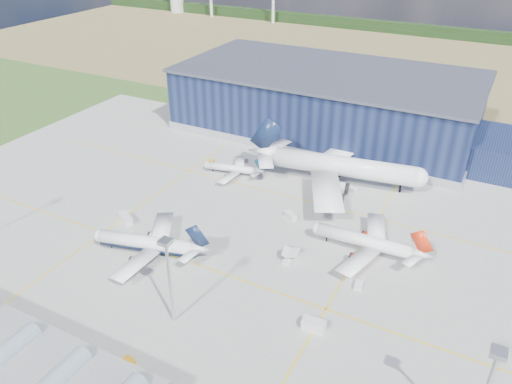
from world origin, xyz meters
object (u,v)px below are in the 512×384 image
at_px(airliner_regional, 232,165).
at_px(gse_cart_b, 353,189).
at_px(gse_van_a, 126,219).
at_px(gse_tug_a, 125,365).
at_px(airstair, 291,254).
at_px(gse_cart_a, 359,285).
at_px(light_mast_east, 488,383).
at_px(gse_van_c, 314,325).
at_px(light_mast_center, 168,268).
at_px(gse_van_b, 290,216).
at_px(airliner_red, 365,235).
at_px(airliner_navy, 145,236).
at_px(hangar, 333,105).
at_px(airliner_widebody, 344,157).
at_px(gse_tug_c, 211,162).

xyz_separation_m(airliner_regional, gse_cart_b, (42.46, 8.58, -3.25)).
distance_m(airliner_regional, gse_van_a, 44.30).
bearing_deg(gse_tug_a, airstair, 80.61).
relative_size(gse_tug_a, gse_cart_a, 1.27).
bearing_deg(light_mast_east, gse_van_c, 160.29).
height_order(light_mast_center, gse_tug_a, light_mast_center).
bearing_deg(gse_cart_b, gse_van_b, 160.99).
bearing_deg(gse_van_c, airliner_regional, 40.77).
height_order(gse_van_b, gse_van_c, gse_van_c).
bearing_deg(gse_van_a, gse_tug_a, -110.38).
distance_m(airliner_red, gse_cart_b, 34.62).
relative_size(light_mast_east, gse_cart_a, 7.52).
relative_size(airliner_red, gse_cart_b, 11.91).
height_order(airliner_regional, gse_van_c, airliner_regional).
relative_size(airliner_navy, gse_cart_b, 12.07).
distance_m(hangar, gse_tug_a, 141.36).
bearing_deg(airstair, airliner_widebody, 111.73).
distance_m(airliner_regional, gse_van_c, 78.99).
relative_size(hangar, airstair, 30.53).
bearing_deg(light_mast_east, gse_van_a, 164.98).
bearing_deg(airliner_red, airliner_navy, 27.42).
xyz_separation_m(gse_tug_c, gse_van_c, (65.72, -60.89, 0.64)).
bearing_deg(hangar, gse_van_a, -107.49).
distance_m(gse_van_a, gse_cart_a, 72.52).
xyz_separation_m(gse_cart_a, gse_van_b, (-28.64, 21.42, 0.35)).
distance_m(gse_tug_a, gse_van_b, 69.13).
bearing_deg(gse_cart_a, gse_van_a, 175.72).
bearing_deg(airstair, light_mast_east, -14.64).
xyz_separation_m(gse_tug_a, gse_van_c, (30.80, 28.60, 0.48)).
height_order(airliner_red, gse_tug_a, airliner_red).
distance_m(gse_tug_a, gse_cart_a, 59.22).
bearing_deg(gse_cart_a, airliner_widebody, 106.51).
height_order(airliner_regional, gse_van_a, airliner_regional).
bearing_deg(gse_tug_a, gse_van_c, 50.48).
relative_size(airliner_red, gse_tug_a, 8.79).
height_order(light_mast_center, airliner_widebody, light_mast_center).
bearing_deg(airliner_red, gse_cart_a, 102.60).
bearing_deg(gse_van_b, airliner_red, -72.12).
bearing_deg(gse_tug_a, gse_tug_c, 118.92).
height_order(light_mast_east, gse_van_c, light_mast_east).
bearing_deg(gse_tug_c, gse_tug_a, -93.51).
relative_size(hangar, gse_van_a, 25.09).
height_order(gse_van_b, gse_tug_c, gse_van_b).
distance_m(airliner_red, gse_van_a, 71.44).
distance_m(hangar, gse_van_a, 102.45).
bearing_deg(gse_tug_a, gse_cart_a, 60.71).
relative_size(airliner_navy, gse_van_b, 7.88).
distance_m(gse_tug_c, airstair, 63.80).
distance_m(light_mast_center, gse_van_c, 35.34).
bearing_deg(gse_van_a, airliner_red, -45.09).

